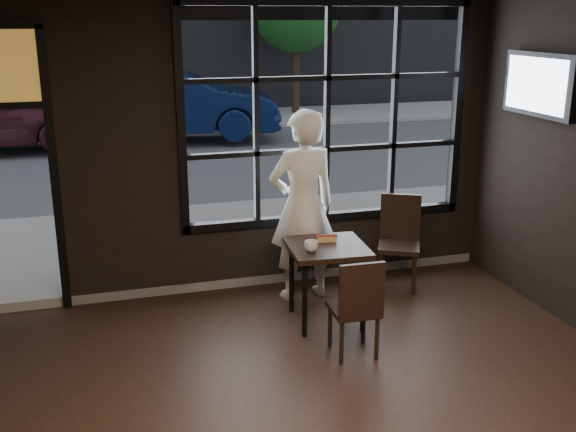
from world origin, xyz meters
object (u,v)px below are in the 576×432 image
object	(u,v)px
navy_car	(171,103)
chair_near	(354,306)
cafe_table	(326,283)
man	(302,206)

from	to	relation	value
navy_car	chair_near	bearing A→B (deg)	-170.89
cafe_table	chair_near	bearing A→B (deg)	-85.31
cafe_table	chair_near	size ratio (longest dim) A/B	0.86
cafe_table	man	world-z (taller)	man
cafe_table	man	bearing A→B (deg)	98.26
chair_near	navy_car	distance (m)	10.40
chair_near	man	world-z (taller)	man
man	navy_car	world-z (taller)	man
man	cafe_table	bearing A→B (deg)	87.53
chair_near	man	size ratio (longest dim) A/B	0.46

